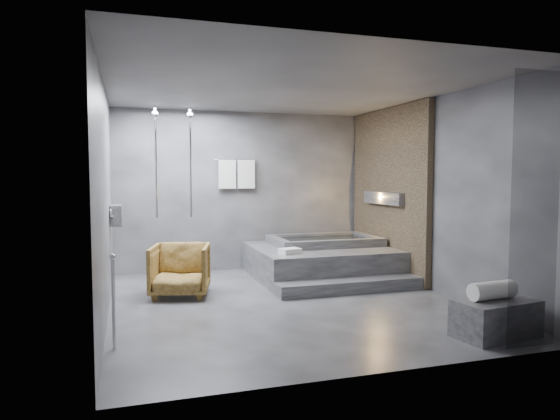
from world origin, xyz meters
name	(u,v)px	position (x,y,z in m)	size (l,w,h in m)	color
room	(309,172)	(0.40, 0.24, 1.73)	(5.00, 5.04, 2.82)	#2E2F31
tub_deck	(320,261)	(1.05, 1.45, 0.25)	(2.20, 2.00, 0.50)	#343436
tub_step	(351,286)	(1.05, 0.27, 0.09)	(2.20, 0.36, 0.18)	#343436
concrete_bench	(496,318)	(1.64, -1.99, 0.19)	(0.86, 0.47, 0.39)	#303032
driftwood_chair	(180,270)	(-1.32, 0.78, 0.36)	(0.78, 0.80, 0.73)	#493212
rolled_towel	(492,290)	(1.62, -1.95, 0.48)	(0.19, 0.19, 0.52)	white
deck_towel	(290,251)	(0.33, 0.89, 0.54)	(0.30, 0.22, 0.08)	silver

